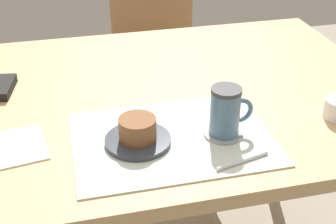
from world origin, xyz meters
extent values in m
cylinder|color=tan|center=(0.58, 0.40, 0.36)|extent=(0.05, 0.05, 0.72)
cube|color=tan|center=(0.00, 0.00, 0.74)|extent=(1.28, 0.91, 0.04)
cylinder|color=#997047|center=(0.35, 0.59, 0.21)|extent=(0.04, 0.04, 0.42)
cylinder|color=#997047|center=(0.00, 0.58, 0.21)|extent=(0.04, 0.04, 0.42)
cylinder|color=#997047|center=(0.34, 0.95, 0.21)|extent=(0.04, 0.04, 0.42)
cylinder|color=#997047|center=(-0.01, 0.93, 0.21)|extent=(0.04, 0.04, 0.42)
cube|color=#997047|center=(0.17, 0.76, 0.44)|extent=(0.43, 0.43, 0.04)
cube|color=#997047|center=(0.16, 0.96, 0.66)|extent=(0.39, 0.05, 0.40)
cube|color=silver|center=(-0.04, -0.24, 0.76)|extent=(0.46, 0.33, 0.00)
cylinder|color=#333842|center=(-0.12, -0.24, 0.77)|extent=(0.15, 0.15, 0.01)
cylinder|color=brown|center=(-0.12, -0.24, 0.80)|extent=(0.08, 0.08, 0.05)
cylinder|color=#99999E|center=(0.08, -0.25, 0.77)|extent=(0.09, 0.09, 0.00)
cylinder|color=slate|center=(0.08, -0.25, 0.82)|extent=(0.07, 0.07, 0.11)
cylinder|color=#3D3D42|center=(0.08, -0.25, 0.88)|extent=(0.07, 0.07, 0.01)
torus|color=slate|center=(0.12, -0.25, 0.82)|extent=(0.06, 0.01, 0.06)
cylinder|color=silver|center=(0.09, -0.36, 0.77)|extent=(0.13, 0.04, 0.01)
cube|color=white|center=(-0.40, -0.19, 0.76)|extent=(0.17, 0.17, 0.00)
camera|label=1|loc=(-0.25, -1.11, 1.37)|focal=50.00mm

